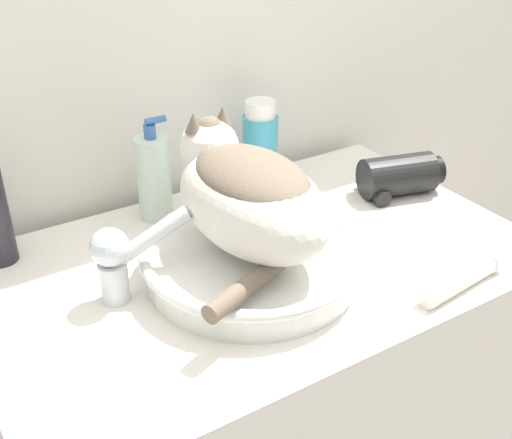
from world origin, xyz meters
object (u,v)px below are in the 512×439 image
object	(u,v)px
mouthwash_bottle	(260,147)
hair_dryer	(397,176)
faucet	(119,256)
cream_tube	(463,279)
cat	(247,193)
soap_pump_bottle	(154,177)

from	to	relation	value
mouthwash_bottle	hair_dryer	distance (m)	0.27
faucet	cream_tube	xyz separation A→B (m)	(0.45, -0.25, -0.06)
cat	mouthwash_bottle	size ratio (longest dim) A/B	1.77
cat	cream_tube	distance (m)	0.36
cat	soap_pump_bottle	size ratio (longest dim) A/B	1.67
cat	hair_dryer	world-z (taller)	cat
cat	faucet	xyz separation A→B (m)	(-0.19, 0.04, -0.07)
cat	mouthwash_bottle	distance (m)	0.31
faucet	mouthwash_bottle	xyz separation A→B (m)	(0.37, 0.20, 0.01)
soap_pump_bottle	hair_dryer	world-z (taller)	soap_pump_bottle
faucet	hair_dryer	xyz separation A→B (m)	(0.58, 0.04, -0.04)
cat	hair_dryer	distance (m)	0.41
mouthwash_bottle	cream_tube	bearing A→B (deg)	-79.84
cream_tube	faucet	bearing A→B (deg)	151.10
faucet	cream_tube	bearing A→B (deg)	-13.79
cat	soap_pump_bottle	world-z (taller)	cat
soap_pump_bottle	cat	bearing A→B (deg)	-79.25
mouthwash_bottle	cream_tube	size ratio (longest dim) A/B	1.03
cat	cream_tube	size ratio (longest dim) A/B	1.83
faucet	soap_pump_bottle	world-z (taller)	soap_pump_bottle
cat	mouthwash_bottle	world-z (taller)	cat
faucet	mouthwash_bottle	bearing A→B (deg)	43.87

